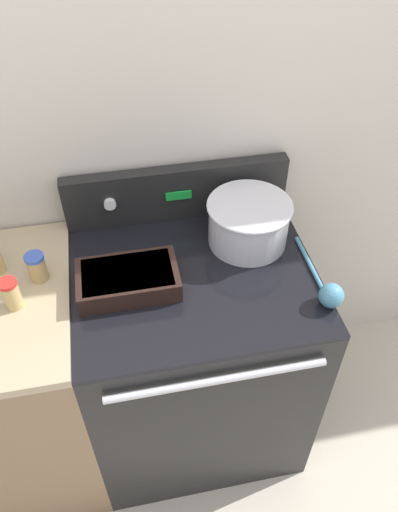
% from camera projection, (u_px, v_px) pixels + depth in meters
% --- Properties ---
extents(ground_plane, '(12.00, 12.00, 0.00)m').
position_uv_depth(ground_plane, '(211.00, 491.00, 2.00)').
color(ground_plane, beige).
extents(kitchen_wall, '(8.00, 0.05, 2.50)m').
position_uv_depth(kitchen_wall, '(172.00, 124.00, 1.62)').
color(kitchen_wall, beige).
rests_on(kitchen_wall, ground_plane).
extents(stove_range, '(0.78, 0.69, 0.92)m').
position_uv_depth(stove_range, '(195.00, 357.00, 1.91)').
color(stove_range, black).
rests_on(stove_range, ground_plane).
extents(control_panel, '(0.78, 0.07, 0.20)m').
position_uv_depth(control_panel, '(177.00, 192.00, 1.74)').
color(control_panel, black).
rests_on(control_panel, stove_range).
extents(side_counter, '(0.59, 0.66, 0.93)m').
position_uv_depth(side_counter, '(9.00, 387.00, 1.81)').
color(side_counter, '#896B4C').
rests_on(side_counter, ground_plane).
extents(mixing_bowl, '(0.28, 0.28, 0.16)m').
position_uv_depth(mixing_bowl, '(249.00, 221.00, 1.65)').
color(mixing_bowl, silver).
rests_on(mixing_bowl, stove_range).
extents(casserole_dish, '(0.31, 0.18, 0.07)m').
position_uv_depth(casserole_dish, '(128.00, 279.00, 1.52)').
color(casserole_dish, black).
rests_on(casserole_dish, stove_range).
extents(ladle, '(0.08, 0.33, 0.08)m').
position_uv_depth(ladle, '(329.00, 292.00, 1.49)').
color(ladle, teal).
rests_on(ladle, stove_range).
extents(spice_jar_blue_cap, '(0.06, 0.06, 0.10)m').
position_uv_depth(spice_jar_blue_cap, '(37.00, 267.00, 1.53)').
color(spice_jar_blue_cap, tan).
rests_on(spice_jar_blue_cap, side_counter).
extents(spice_jar_red_cap, '(0.05, 0.05, 0.10)m').
position_uv_depth(spice_jar_red_cap, '(11.00, 294.00, 1.45)').
color(spice_jar_red_cap, tan).
rests_on(spice_jar_red_cap, side_counter).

